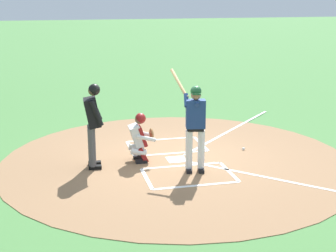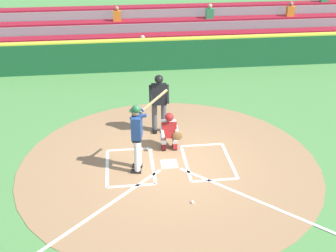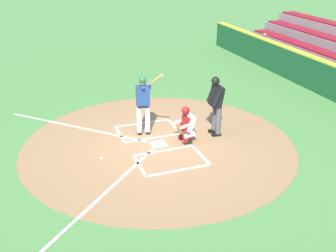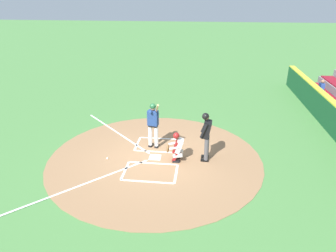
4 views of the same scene
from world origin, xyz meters
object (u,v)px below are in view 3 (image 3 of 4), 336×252
object	(u,v)px
catcher	(186,124)
batter	(143,101)
plate_umpire	(216,102)
baseball	(102,158)

from	to	relation	value
catcher	batter	bearing A→B (deg)	47.09
plate_umpire	batter	bearing A→B (deg)	70.00
catcher	plate_umpire	world-z (taller)	plate_umpire
plate_umpire	baseball	size ratio (longest dim) A/B	25.20
catcher	baseball	size ratio (longest dim) A/B	15.27
batter	catcher	distance (m)	1.47
plate_umpire	baseball	xyz separation A→B (m)	(-0.41, 3.65, -1.04)
baseball	catcher	bearing A→B (deg)	-85.12
plate_umpire	catcher	bearing A→B (deg)	100.07
batter	plate_umpire	distance (m)	2.20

